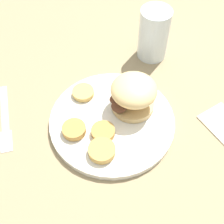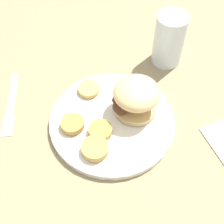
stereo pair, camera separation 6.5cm
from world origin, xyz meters
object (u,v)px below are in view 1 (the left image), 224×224
sandwich (133,94)px  drinking_glass (154,34)px  fork (5,118)px  dinner_plate (112,121)px

sandwich → drinking_glass: drinking_glass is taller
sandwich → fork: bearing=47.9°
dinner_plate → fork: size_ratio=1.65×
sandwich → drinking_glass: (0.08, -0.17, 0.01)m
dinner_plate → sandwich: sandwich is taller
dinner_plate → sandwich: size_ratio=2.63×
dinner_plate → drinking_glass: size_ratio=2.04×
dinner_plate → drinking_glass: (0.08, -0.23, 0.06)m
sandwich → fork: 0.29m
sandwich → dinner_plate: bearing=81.4°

